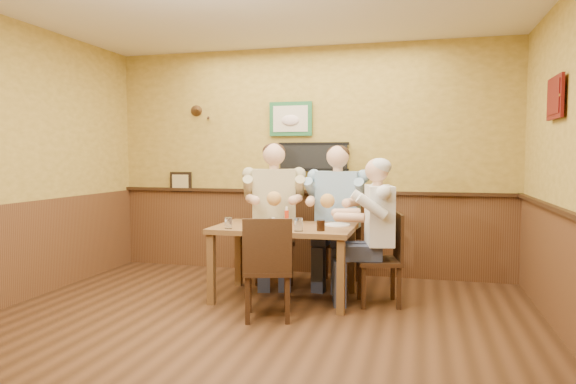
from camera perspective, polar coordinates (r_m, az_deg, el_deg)
name	(u,v)px	position (r m, az deg, el deg)	size (l,w,h in m)	color
room	(260,127)	(4.11, -3.09, 7.19)	(5.02, 5.03, 2.81)	#361F10
dining_table	(284,235)	(5.24, -0.39, -4.78)	(1.40, 0.90, 0.75)	brown
chair_back_left	(274,239)	(5.96, -1.56, -5.19)	(0.47, 0.47, 1.01)	#362111
chair_back_right	(338,241)	(5.89, 5.56, -5.41)	(0.46, 0.46, 0.99)	#362111
chair_right_end	(379,259)	(5.15, 10.06, -7.32)	(0.42, 0.42, 0.90)	#362111
chair_near_side	(268,267)	(4.65, -2.28, -8.36)	(0.43, 0.43, 0.93)	#362111
diner_tan_shirt	(274,220)	(5.93, -1.56, -3.13)	(0.67, 0.67, 1.44)	#C3B686
diner_blue_polo	(338,222)	(5.86, 5.57, -3.36)	(0.65, 0.65, 1.42)	#7FA1BE
diner_white_elder	(379,239)	(5.12, 10.08, -5.19)	(0.60, 0.60, 1.29)	silver
water_glass_left	(228,223)	(5.06, -6.65, -3.44)	(0.07, 0.07, 0.11)	white
water_glass_mid	(299,225)	(4.86, 1.18, -3.64)	(0.08, 0.08, 0.13)	silver
cola_tumbler	(321,225)	(4.89, 3.66, -3.72)	(0.08, 0.08, 0.10)	black
hot_sauce_bottle	(287,217)	(5.24, -0.16, -2.80)	(0.04, 0.04, 0.17)	red
salt_shaker	(273,221)	(5.27, -1.65, -3.28)	(0.03, 0.03, 0.08)	silver
pepper_shaker	(270,222)	(5.16, -2.01, -3.40)	(0.03, 0.03, 0.09)	black
plate_far_left	(257,222)	(5.51, -3.48, -3.31)	(0.24, 0.24, 0.02)	white
plate_far_right	(338,225)	(5.28, 5.53, -3.63)	(0.26, 0.26, 0.02)	white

